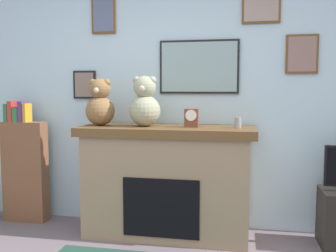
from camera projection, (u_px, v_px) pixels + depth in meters
back_wall at (163, 98)px, 3.90m from camera, size 5.20×0.15×2.60m
fireplace at (167, 180)px, 3.61m from camera, size 1.64×0.64×1.04m
bookshelf at (25, 168)px, 3.99m from camera, size 0.46×0.16×1.27m
candle_jar at (238, 123)px, 3.41m from camera, size 0.06×0.06×0.10m
mantel_clock at (192, 118)px, 3.49m from camera, size 0.12×0.09×0.17m
teddy_bear_tan at (100, 104)px, 3.65m from camera, size 0.28×0.28×0.45m
teddy_bear_grey at (145, 104)px, 3.56m from camera, size 0.29×0.29×0.47m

